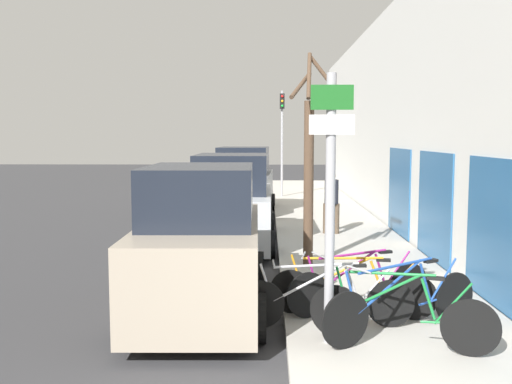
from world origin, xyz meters
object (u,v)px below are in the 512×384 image
object	(u,v)px
bicycle_0	(400,315)
traffic_light	(282,129)
bicycle_4	(360,286)
parked_car_1	(232,205)
signpost	(330,200)
parked_car_2	(244,184)
bicycle_2	(326,300)
parked_car_0	(201,246)
pedestrian_near	(331,198)
street_tree	(309,170)
bicycle_1	(403,304)
bicycle_3	(352,290)

from	to	relation	value
bicycle_0	traffic_light	bearing A→B (deg)	25.05
bicycle_4	parked_car_1	xyz separation A→B (m)	(-2.25, 5.77, 0.50)
signpost	bicycle_4	size ratio (longest dim) A/B	1.52
signpost	parked_car_2	bearing A→B (deg)	97.20
bicycle_0	bicycle_2	distance (m)	1.09
parked_car_0	parked_car_2	bearing A→B (deg)	87.88
bicycle_0	bicycle_2	xyz separation A→B (m)	(-0.85, 0.68, -0.01)
bicycle_0	parked_car_1	xyz separation A→B (m)	(-2.52, 7.17, 0.49)
bicycle_0	pedestrian_near	size ratio (longest dim) A/B	1.31
pedestrian_near	street_tree	distance (m)	4.04
bicycle_1	bicycle_3	distance (m)	0.94
bicycle_1	bicycle_2	distance (m)	1.02
signpost	bicycle_0	distance (m)	1.65
bicycle_1	pedestrian_near	distance (m)	7.81
bicycle_3	pedestrian_near	bearing A→B (deg)	5.09
parked_car_0	bicycle_0	bearing A→B (deg)	-35.37
bicycle_4	parked_car_2	size ratio (longest dim) A/B	0.50
bicycle_4	street_tree	size ratio (longest dim) A/B	0.53
traffic_light	parked_car_1	bearing A→B (deg)	-98.10
street_tree	traffic_light	distance (m)	13.21
bicycle_1	pedestrian_near	bearing A→B (deg)	-30.61
bicycle_2	parked_car_2	bearing A→B (deg)	5.24
bicycle_0	pedestrian_near	world-z (taller)	pedestrian_near
signpost	bicycle_1	xyz separation A→B (m)	(1.00, 0.27, -1.38)
signpost	bicycle_4	xyz separation A→B (m)	(0.59, 1.26, -1.41)
bicycle_0	parked_car_1	bearing A→B (deg)	41.02
street_tree	bicycle_1	bearing A→B (deg)	-76.42
bicycle_1	parked_car_0	distance (m)	3.17
parked_car_2	traffic_light	xyz separation A→B (m)	(1.43, 4.71, 1.97)
bicycle_2	parked_car_0	size ratio (longest dim) A/B	0.55
bicycle_3	parked_car_2	xyz separation A→B (m)	(-2.04, 11.68, 0.53)
signpost	parked_car_2	distance (m)	12.83
bicycle_0	parked_car_1	world-z (taller)	parked_car_1
bicycle_2	bicycle_4	world-z (taller)	bicycle_4
signpost	bicycle_3	xyz separation A→B (m)	(0.44, 1.02, -1.42)
signpost	bicycle_1	bearing A→B (deg)	15.14
bicycle_2	parked_car_2	distance (m)	12.28
bicycle_3	street_tree	world-z (taller)	street_tree
bicycle_2	bicycle_0	bearing A→B (deg)	-130.98
bicycle_0	bicycle_4	xyz separation A→B (m)	(-0.27, 1.40, -0.01)
bicycle_3	pedestrian_near	world-z (taller)	pedestrian_near
parked_car_0	street_tree	xyz separation A→B (m)	(1.84, 2.57, 1.04)
signpost	bicycle_0	world-z (taller)	signpost
bicycle_4	street_tree	distance (m)	3.40
bicycle_0	parked_car_2	xyz separation A→B (m)	(-2.47, 12.84, 0.51)
bicycle_0	bicycle_2	world-z (taller)	bicycle_0
bicycle_3	parked_car_1	distance (m)	6.38
bicycle_3	pedestrian_near	xyz separation A→B (m)	(0.48, 7.04, 0.57)
bicycle_0	bicycle_4	distance (m)	1.43
signpost	parked_car_0	size ratio (longest dim) A/B	0.76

